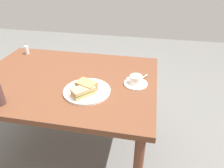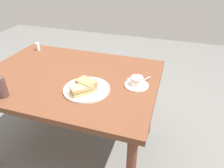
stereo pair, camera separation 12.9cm
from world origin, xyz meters
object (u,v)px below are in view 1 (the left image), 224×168
Objects in this scene: sandwich_plate at (87,91)px; sandwich_front at (87,86)px; sandwich_back at (83,91)px; coffee_cup at (136,79)px; dining_table at (67,88)px; spoon at (142,78)px; salt_shaker at (27,50)px; coffee_saucer at (136,84)px.

sandwich_plate is 0.03m from sandwich_front.
sandwich_back is 1.41× the size of coffee_cup.
coffee_cup is at bearing 26.80° from sandwich_plate.
sandwich_front reaches higher than sandwich_plate.
dining_table is 8.72× the size of sandwich_front.
salt_shaker reaches higher than spoon.
sandwich_front is at bearing -34.52° from dining_table.
sandwich_front reaches higher than dining_table.
dining_table is at bearing 145.37° from sandwich_plate.
sandwich_front is 0.06m from sandwich_back.
sandwich_front is 0.92× the size of coffee_saucer.
spoon reaches higher than dining_table.
sandwich_back reaches higher than spoon.
coffee_cup is at bearing 26.65° from sandwich_front.
dining_table is 8.48× the size of sandwich_back.
sandwich_back is at bearing -141.10° from spoon.
salt_shaker reaches higher than dining_table.
sandwich_back is at bearing -38.09° from salt_shaker.
salt_shaker is at bearing 145.17° from sandwich_plate.
salt_shaker is at bearing 141.91° from sandwich_back.
sandwich_back is 0.95× the size of coffee_saucer.
coffee_saucer is at bearing 1.11° from dining_table.
dining_table is 11.94× the size of coffee_cup.
salt_shaker is at bearing 161.37° from coffee_saucer.
coffee_cup is at bearing -168.07° from coffee_saucer.
coffee_saucer is (0.28, 0.14, -0.04)m from sandwich_front.
sandwich_front is (0.19, -0.13, 0.12)m from dining_table.
spoon is at bearing 38.90° from sandwich_back.
spoon is (0.32, 0.21, 0.01)m from sandwich_plate.
sandwich_front reaches higher than coffee_saucer.
sandwich_back is at bearing -145.61° from coffee_cup.
spoon is at bearing 33.06° from sandwich_plate.
spoon is 1.36× the size of salt_shaker.
sandwich_back is at bearing -95.30° from sandwich_front.
coffee_saucer is (0.28, 0.14, -0.00)m from sandwich_plate.
sandwich_front is 0.38m from spoon.
sandwich_plate is at bearing -146.94° from spoon.
spoon is (0.04, 0.06, 0.01)m from coffee_saucer.
sandwich_back reaches higher than coffee_saucer.
coffee_cup reaches higher than spoon.
dining_table is 18.01× the size of salt_shaker.
salt_shaker is at bearing 161.32° from coffee_cup.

